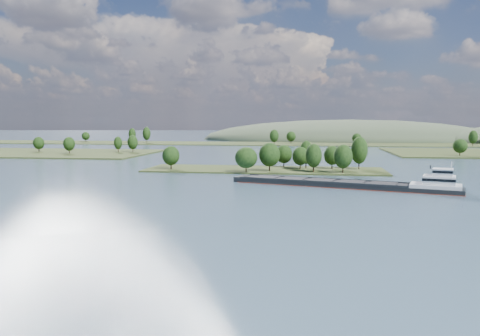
# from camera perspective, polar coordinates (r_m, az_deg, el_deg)

# --- Properties ---
(ground) EXTENTS (1800.00, 1800.00, 0.00)m
(ground) POSITION_cam_1_polar(r_m,az_deg,el_deg) (138.79, 0.56, -2.90)
(ground) COLOR #395063
(ground) RESTS_ON ground
(tree_island) EXTENTS (100.00, 32.99, 14.90)m
(tree_island) POSITION_cam_1_polar(r_m,az_deg,el_deg) (195.32, 4.80, 0.79)
(tree_island) COLOR #293417
(tree_island) RESTS_ON ground
(back_shoreline) EXTENTS (900.00, 60.00, 15.60)m
(back_shoreline) POSITION_cam_1_polar(r_m,az_deg,el_deg) (416.32, 7.07, 2.98)
(back_shoreline) COLOR #293417
(back_shoreline) RESTS_ON ground
(hill_west) EXTENTS (320.00, 160.00, 44.00)m
(hill_west) POSITION_cam_1_polar(r_m,az_deg,el_deg) (517.91, 13.09, 3.35)
(hill_west) COLOR #394630
(hill_west) RESTS_ON ground
(cargo_barge) EXTENTS (71.49, 28.82, 9.75)m
(cargo_barge) POSITION_cam_1_polar(r_m,az_deg,el_deg) (151.26, 14.08, -1.88)
(cargo_barge) COLOR black
(cargo_barge) RESTS_ON ground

